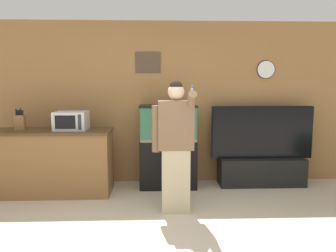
# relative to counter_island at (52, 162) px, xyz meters

# --- Properties ---
(wall_back_paneled) EXTENTS (10.00, 0.08, 2.60)m
(wall_back_paneled) POSITION_rel_counter_island_xyz_m (1.58, 0.60, 0.83)
(wall_back_paneled) COLOR olive
(wall_back_paneled) RESTS_ON ground_plane
(counter_island) EXTENTS (1.74, 0.63, 0.95)m
(counter_island) POSITION_rel_counter_island_xyz_m (0.00, 0.00, 0.00)
(counter_island) COLOR brown
(counter_island) RESTS_ON ground_plane
(microwave) EXTENTS (0.46, 0.40, 0.27)m
(microwave) POSITION_rel_counter_island_xyz_m (0.29, 0.04, 0.61)
(microwave) COLOR silver
(microwave) RESTS_ON counter_island
(knife_block) EXTENTS (0.14, 0.10, 0.32)m
(knife_block) POSITION_rel_counter_island_xyz_m (-0.43, 0.00, 0.59)
(knife_block) COLOR brown
(knife_block) RESTS_ON counter_island
(aquarium_on_stand) EXTENTS (0.88, 0.44, 1.29)m
(aquarium_on_stand) POSITION_rel_counter_island_xyz_m (1.71, 0.25, 0.17)
(aquarium_on_stand) COLOR black
(aquarium_on_stand) RESTS_ON ground_plane
(tv_on_stand) EXTENTS (1.62, 0.40, 1.27)m
(tv_on_stand) POSITION_rel_counter_island_xyz_m (3.20, 0.30, -0.11)
(tv_on_stand) COLOR black
(tv_on_stand) RESTS_ON ground_plane
(person_standing) EXTENTS (0.52, 0.39, 1.66)m
(person_standing) POSITION_rel_counter_island_xyz_m (1.76, -0.75, 0.39)
(person_standing) COLOR #BCAD89
(person_standing) RESTS_ON ground_plane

